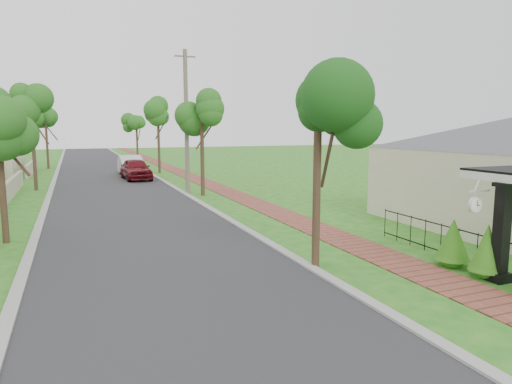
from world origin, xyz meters
TOP-DOWN VIEW (x-y plane):
  - ground at (0.00, 0.00)m, footprint 160.00×160.00m
  - road at (-3.00, 20.00)m, footprint 7.00×120.00m
  - kerb_right at (0.65, 20.00)m, footprint 0.30×120.00m
  - kerb_left at (-6.65, 20.00)m, footprint 0.30×120.00m
  - sidewalk at (3.25, 20.00)m, footprint 1.50×120.00m
  - porch_post at (4.55, -1.00)m, footprint 0.48×0.48m
  - picket_fence at (4.90, -0.00)m, footprint 0.03×8.02m
  - street_trees at (-2.87, 26.84)m, footprint 10.70×37.65m
  - parked_car_red at (-1.00, 25.60)m, footprint 2.10×4.65m
  - parked_car_white at (-0.98, 28.91)m, footprint 1.80×4.87m
  - near_tree at (0.85, 1.76)m, footprint 1.87×1.87m
  - utility_pole at (0.90, 17.15)m, footprint 1.20×0.24m
  - station_clock at (4.06, -0.60)m, footprint 0.68×0.13m

SIDE VIEW (x-z plane):
  - ground at x=0.00m, z-range 0.00..0.00m
  - road at x=-3.00m, z-range -0.01..0.01m
  - kerb_right at x=0.65m, z-range -0.05..0.05m
  - kerb_left at x=-6.65m, z-range -0.05..0.05m
  - sidewalk at x=3.25m, z-range -0.01..0.01m
  - picket_fence at x=4.90m, z-range 0.03..1.03m
  - parked_car_red at x=-1.00m, z-range 0.00..1.55m
  - parked_car_white at x=-0.98m, z-range 0.00..1.59m
  - porch_post at x=4.55m, z-range -0.14..2.38m
  - station_clock at x=4.06m, z-range 1.66..2.24m
  - near_tree at x=0.85m, z-range 1.41..6.20m
  - utility_pole at x=0.90m, z-range 0.06..8.29m
  - street_trees at x=-2.87m, z-range 1.59..7.48m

